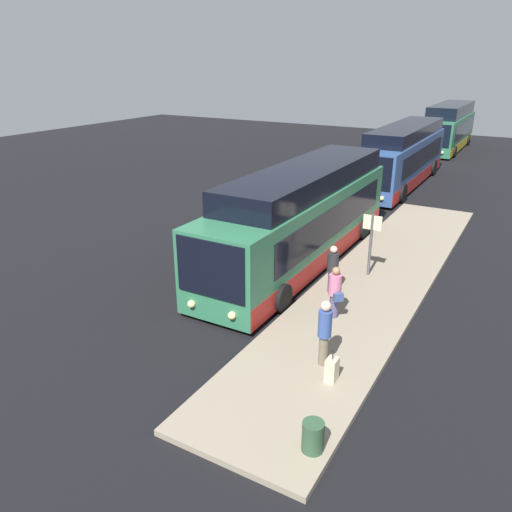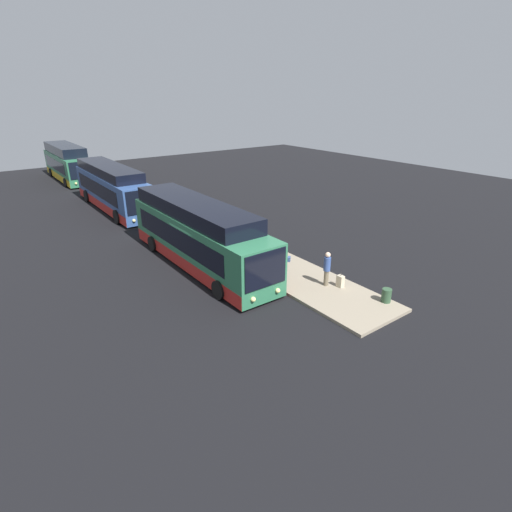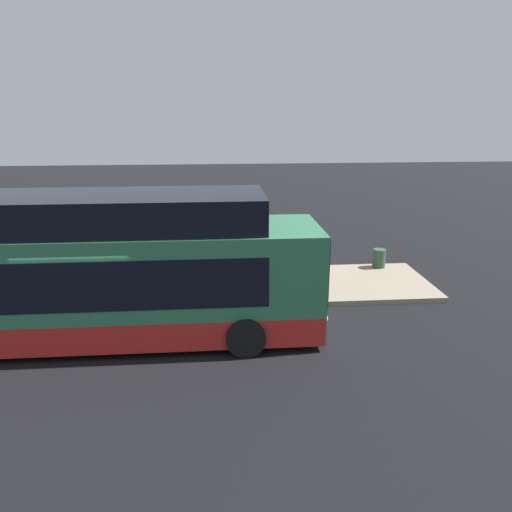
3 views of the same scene
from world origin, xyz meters
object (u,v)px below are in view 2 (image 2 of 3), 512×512
object	(u,v)px
passenger_waiting	(255,251)
suitcase	(340,281)
bus_lead	(199,237)
trash_bin	(386,295)
sign_post	(244,230)
passenger_with_bags	(284,257)
passenger_boarding	(327,267)
bus_third	(68,165)
bus_second	(112,190)

from	to	relation	value
passenger_waiting	suitcase	bearing A→B (deg)	73.35
bus_lead	trash_bin	distance (m)	10.37
passenger_waiting	sign_post	bearing A→B (deg)	-145.62
bus_lead	suitcase	xyz separation A→B (m)	(6.91, 4.04, -1.17)
passenger_with_bags	sign_post	distance (m)	3.60
passenger_boarding	sign_post	xyz separation A→B (m)	(-6.01, -0.79, 0.45)
trash_bin	bus_third	bearing A→B (deg)	-173.25
suitcase	sign_post	bearing A→B (deg)	-169.34
suitcase	trash_bin	size ratio (longest dim) A/B	1.28
passenger_boarding	trash_bin	bearing A→B (deg)	90.59
bus_lead	bus_third	world-z (taller)	bus_third
bus_third	suitcase	size ratio (longest dim) A/B	13.23
sign_post	passenger_with_bags	bearing A→B (deg)	1.65
trash_bin	suitcase	bearing A→B (deg)	-166.96
passenger_waiting	suitcase	distance (m)	4.97
passenger_with_bags	suitcase	xyz separation A→B (m)	(2.99, 1.13, -0.56)
bus_second	suitcase	distance (m)	21.86
bus_lead	bus_second	world-z (taller)	bus_lead
bus_lead	passenger_with_bags	world-z (taller)	bus_lead
passenger_boarding	suitcase	bearing A→B (deg)	111.05
passenger_boarding	trash_bin	distance (m)	3.09
bus_lead	suitcase	size ratio (longest dim) A/B	14.41
passenger_boarding	sign_post	bearing A→B (deg)	-100.87
passenger_boarding	suitcase	distance (m)	0.98
bus_lead	sign_post	xyz separation A→B (m)	(0.36, 2.81, -0.05)
bus_third	passenger_waiting	bearing A→B (deg)	3.96
bus_lead	sign_post	world-z (taller)	bus_lead
passenger_boarding	passenger_waiting	bearing A→B (deg)	-89.30
bus_lead	passenger_with_bags	size ratio (longest dim) A/B	7.51
sign_post	bus_second	bearing A→B (deg)	-169.33
sign_post	bus_lead	bearing A→B (deg)	-97.34
bus_second	passenger_waiting	world-z (taller)	bus_second
bus_second	bus_third	xyz separation A→B (m)	(-14.92, 0.00, 0.04)
bus_third	passenger_waiting	distance (m)	31.88
bus_third	suitcase	xyz separation A→B (m)	(36.38, 4.04, -1.21)
bus_third	passenger_boarding	xyz separation A→B (m)	(35.84, 3.60, -0.53)
bus_second	passenger_boarding	xyz separation A→B (m)	(20.91, 3.60, -0.50)
passenger_boarding	passenger_waiting	xyz separation A→B (m)	(-4.04, -1.39, -0.11)
bus_second	trash_bin	world-z (taller)	bus_second
bus_second	trash_bin	xyz separation A→B (m)	(23.77, 4.58, -1.15)
passenger_boarding	sign_post	distance (m)	6.08
bus_lead	trash_bin	xyz separation A→B (m)	(9.23, 4.58, -1.15)
passenger_boarding	sign_post	size ratio (longest dim) A/B	0.79
passenger_with_bags	passenger_boarding	bearing A→B (deg)	62.55
bus_third	bus_second	bearing A→B (deg)	-0.00
passenger_boarding	passenger_waiting	size ratio (longest dim) A/B	1.10
passenger_with_bags	passenger_waiting	bearing A→B (deg)	-109.00
bus_second	passenger_with_bags	size ratio (longest dim) A/B	7.71
passenger_waiting	sign_post	size ratio (longest dim) A/B	0.72
passenger_waiting	sign_post	distance (m)	2.14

